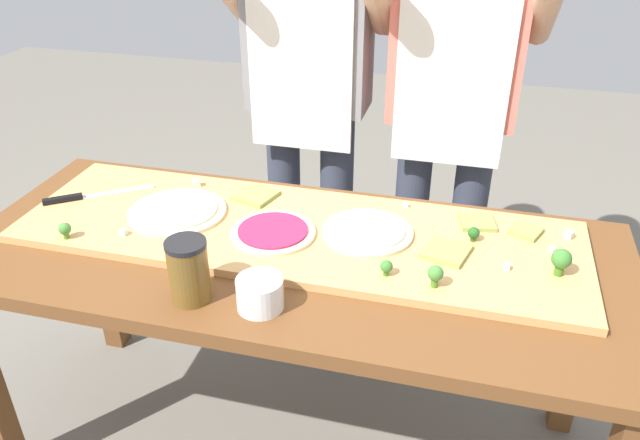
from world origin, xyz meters
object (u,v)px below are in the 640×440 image
(prep_table, at_px, (293,281))
(cook_left, at_px, (308,79))
(broccoli_floret_front_left, at_px, (474,233))
(pizza_slice_near_left, at_px, (446,251))
(cheese_crumble_b, at_px, (124,232))
(pizza_slice_near_right, at_px, (477,222))
(broccoli_floret_front_right, at_px, (561,260))
(flour_cup, at_px, (262,295))
(pizza_whole_beet_magenta, at_px, (273,232))
(pizza_slice_far_left, at_px, (256,195))
(broccoli_floret_back_right, at_px, (435,274))
(cheese_crumble_f, at_px, (569,235))
(cook_right, at_px, (453,90))
(chefs_knife, at_px, (84,196))
(cheese_crumble_d, at_px, (406,205))
(pizza_slice_far_right, at_px, (525,231))
(cheese_crumble_c, at_px, (196,183))
(pizza_whole_white_garlic, at_px, (367,232))
(broccoli_floret_front_mid, at_px, (386,267))
(sauce_jar, at_px, (189,271))
(cheese_crumble_e, at_px, (553,249))
(cheese_crumble_a, at_px, (507,267))
(pizza_whole_cheese_artichoke, at_px, (177,211))
(broccoli_floret_center_left, at_px, (65,229))

(prep_table, relative_size, cook_left, 1.05)
(cook_left, bearing_deg, broccoli_floret_front_left, -41.60)
(pizza_slice_near_left, bearing_deg, cheese_crumble_b, -171.50)
(pizza_slice_near_right, height_order, broccoli_floret_front_right, broccoli_floret_front_right)
(prep_table, distance_m, broccoli_floret_front_left, 0.50)
(flour_cup, bearing_deg, pizza_whole_beet_magenta, 103.13)
(pizza_slice_far_left, xyz_separation_m, flour_cup, (0.18, -0.46, 0.00))
(broccoli_floret_back_right, xyz_separation_m, cheese_crumble_f, (0.32, 0.31, -0.02))
(prep_table, relative_size, pizza_slice_near_left, 16.11)
(cook_right, bearing_deg, broccoli_floret_back_right, -87.19)
(chefs_knife, height_order, cheese_crumble_f, cheese_crumble_f)
(broccoli_floret_back_right, relative_size, cheese_crumble_d, 4.23)
(broccoli_floret_back_right, bearing_deg, cheese_crumble_f, 43.66)
(pizza_whole_beet_magenta, height_order, broccoli_floret_front_left, broccoli_floret_front_left)
(cheese_crumble_b, bearing_deg, pizza_slice_far_right, 15.07)
(cheese_crumble_c, height_order, flour_cup, flour_cup)
(pizza_whole_white_garlic, bearing_deg, cheese_crumble_c, 165.56)
(broccoli_floret_front_mid, height_order, sauce_jar, sauce_jar)
(broccoli_floret_front_left, xyz_separation_m, cheese_crumble_e, (0.20, -0.00, -0.02))
(cheese_crumble_d, height_order, flour_cup, flour_cup)
(pizza_slice_near_right, height_order, cheese_crumble_b, cheese_crumble_b)
(pizza_whole_beet_magenta, xyz_separation_m, broccoli_floret_front_mid, (0.32, -0.11, 0.02))
(cheese_crumble_a, bearing_deg, pizza_whole_white_garlic, 167.95)
(cheese_crumble_e, bearing_deg, cook_left, 146.31)
(pizza_slice_far_right, bearing_deg, pizza_whole_cheese_artichoke, -171.77)
(pizza_whole_cheese_artichoke, distance_m, pizza_slice_far_right, 0.96)
(pizza_slice_far_right, bearing_deg, broccoli_floret_front_right, -67.90)
(cheese_crumble_b, bearing_deg, pizza_whole_white_garlic, 15.04)
(cheese_crumble_e, bearing_deg, cook_right, 120.79)
(cook_left, bearing_deg, pizza_slice_far_right, -31.89)
(prep_table, distance_m, cook_left, 0.75)
(pizza_slice_far_right, bearing_deg, cook_left, 148.11)
(broccoli_floret_front_right, xyz_separation_m, cheese_crumble_a, (-0.12, -0.01, -0.03))
(broccoli_floret_center_left, height_order, cheese_crumble_a, broccoli_floret_center_left)
(cheese_crumble_f, bearing_deg, broccoli_floret_back_right, -136.34)
(prep_table, distance_m, pizza_slice_near_right, 0.53)
(pizza_whole_white_garlic, height_order, broccoli_floret_back_right, broccoli_floret_back_right)
(pizza_slice_near_right, height_order, cook_left, cook_left)
(chefs_knife, xyz_separation_m, pizza_whole_white_garlic, (0.85, 0.01, 0.00))
(pizza_slice_near_right, height_order, broccoli_floret_front_left, broccoli_floret_front_left)
(pizza_slice_far_right, distance_m, cheese_crumble_b, 1.07)
(broccoli_floret_center_left, bearing_deg, cook_left, 60.30)
(pizza_slice_far_right, xyz_separation_m, cook_left, (-0.72, 0.45, 0.22))
(broccoli_floret_front_left, relative_size, cheese_crumble_c, 1.79)
(broccoli_floret_front_left, bearing_deg, pizza_slice_far_left, 172.27)
(cheese_crumble_c, xyz_separation_m, cheese_crumble_e, (1.03, -0.11, -0.00))
(flour_cup, bearing_deg, cook_left, 98.71)
(chefs_knife, distance_m, broccoli_floret_front_left, 1.12)
(broccoli_floret_front_right, relative_size, cheese_crumble_f, 3.50)
(broccoli_floret_front_left, height_order, cheese_crumble_f, broccoli_floret_front_left)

